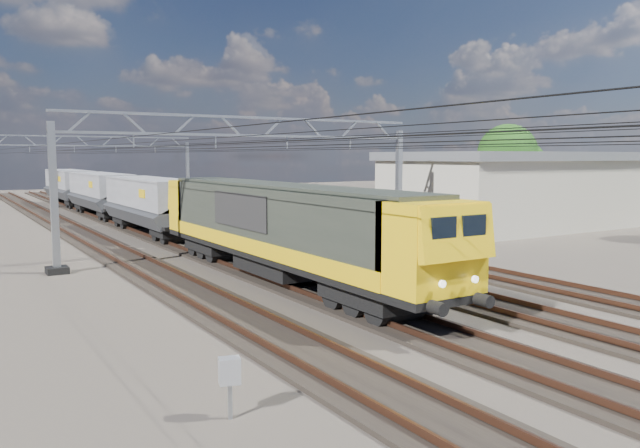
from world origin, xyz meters
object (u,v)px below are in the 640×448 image
locomotive (280,225)px  hopper_wagon_mid (101,191)px  catenary_gantry_far (96,168)px  industrial_shed (516,189)px  trackside_cabinet (230,373)px  hopper_wagon_third (69,184)px  catenary_gantry_mid (253,180)px  tree_far (512,156)px  hopper_wagon_lead (151,201)px

locomotive → hopper_wagon_mid: size_ratio=1.62×
catenary_gantry_far → industrial_shed: catenary_gantry_far is taller
trackside_cabinet → industrial_shed: bearing=48.6°
locomotive → hopper_wagon_mid: (-0.00, 31.90, -0.09)m
catenary_gantry_far → industrial_shed: (22.00, -34.00, -1.18)m
locomotive → hopper_wagon_third: (-0.00, 46.10, -0.09)m
catenary_gantry_mid → tree_far: size_ratio=2.49×
locomotive → trackside_cabinet: locomotive is taller
catenary_gantry_mid → hopper_wagon_lead: size_ratio=1.53×
catenary_gantry_mid → industrial_shed: 22.12m
hopper_wagon_third → industrial_shed: size_ratio=0.70×
locomotive → trackside_cabinet: 13.55m
hopper_wagon_third → trackside_cabinet: size_ratio=10.59×
catenary_gantry_mid → hopper_wagon_lead: bearing=100.2°
hopper_wagon_third → trackside_cabinet: hopper_wagon_third is taller
catenary_gantry_mid → trackside_cabinet: (-9.20, -18.02, -2.97)m
locomotive → catenary_gantry_mid: bearing=73.2°
hopper_wagon_lead → tree_far: size_ratio=1.63×
hopper_wagon_lead → industrial_shed: 25.66m
hopper_wagon_mid → industrial_shed: industrial_shed is taller
catenary_gantry_mid → hopper_wagon_mid: (-2.00, 25.26, -1.67)m
trackside_cabinet → tree_far: bearing=51.1°
hopper_wagon_lead → hopper_wagon_mid: same height
trackside_cabinet → hopper_wagon_lead: bearing=92.0°
catenary_gantry_mid → hopper_wagon_mid: bearing=94.5°
catenary_gantry_far → trackside_cabinet: size_ratio=16.22×
hopper_wagon_third → trackside_cabinet: (-7.20, -57.49, -1.30)m
hopper_wagon_third → industrial_shed: industrial_shed is taller
catenary_gantry_far → tree_far: 40.10m
hopper_wagon_mid → trackside_cabinet: 43.90m
catenary_gantry_mid → catenary_gantry_far: size_ratio=1.00×
hopper_wagon_mid → tree_far: (32.32, -15.48, 2.86)m
industrial_shed → tree_far: size_ratio=2.33×
locomotive → hopper_wagon_lead: bearing=90.0°
hopper_wagon_mid → industrial_shed: size_ratio=0.70×
hopper_wagon_mid → catenary_gantry_far: bearing=79.4°
hopper_wagon_lead → catenary_gantry_mid: bearing=-79.8°
catenary_gantry_mid → hopper_wagon_lead: catenary_gantry_mid is taller
trackside_cabinet → industrial_shed: (31.20, 20.02, 1.79)m
locomotive → hopper_wagon_third: 46.10m
catenary_gantry_far → hopper_wagon_third: catenary_gantry_far is taller
hopper_wagon_lead → tree_far: tree_far is taller
locomotive → hopper_wagon_mid: bearing=90.0°
hopper_wagon_third → trackside_cabinet: 57.95m
industrial_shed → catenary_gantry_mid: bearing=-174.8°
locomotive → hopper_wagon_third: bearing=90.0°
catenary_gantry_mid → industrial_shed: size_ratio=1.07×
catenary_gantry_far → hopper_wagon_mid: (-2.00, -10.74, -1.67)m
hopper_wagon_third → catenary_gantry_mid: bearing=-87.1°
hopper_wagon_third → trackside_cabinet: bearing=-97.1°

